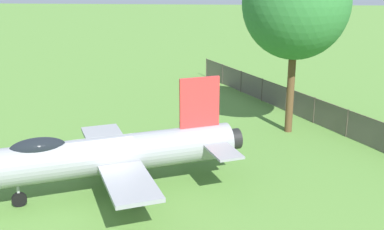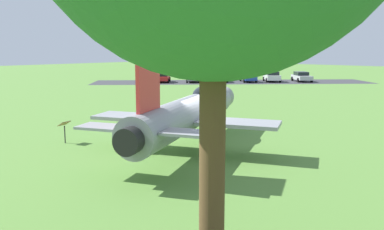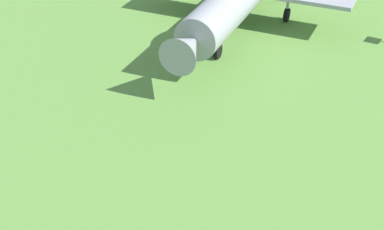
# 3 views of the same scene
# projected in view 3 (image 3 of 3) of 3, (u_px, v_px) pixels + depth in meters

# --- Properties ---
(ground_plane) EXTENTS (200.00, 200.00, 0.00)m
(ground_plane) POSITION_uv_depth(u_px,v_px,m) (246.00, 25.00, 24.41)
(ground_plane) COLOR #568438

